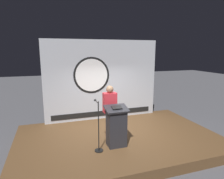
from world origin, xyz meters
TOP-DOWN VIEW (x-y plane):
  - ground_plane at (0.00, 0.00)m, footprint 40.00×40.00m
  - stage_platform at (0.00, 0.00)m, footprint 6.40×4.00m
  - banner_display at (-0.02, 1.85)m, footprint 4.57×0.12m
  - podium at (-0.28, -0.59)m, footprint 0.64×0.50m
  - speaker_person at (-0.33, -0.11)m, footprint 0.40×0.26m
  - microphone_stand at (-0.85, -0.69)m, footprint 0.24×0.51m

SIDE VIEW (x-z plane):
  - ground_plane at x=0.00m, z-range 0.00..0.00m
  - stage_platform at x=0.00m, z-range 0.00..0.30m
  - microphone_stand at x=-0.85m, z-range 0.08..1.49m
  - podium at x=-0.28m, z-range 0.29..1.48m
  - speaker_person at x=-0.33m, z-range 0.32..2.02m
  - banner_display at x=-0.02m, z-range 0.29..3.43m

